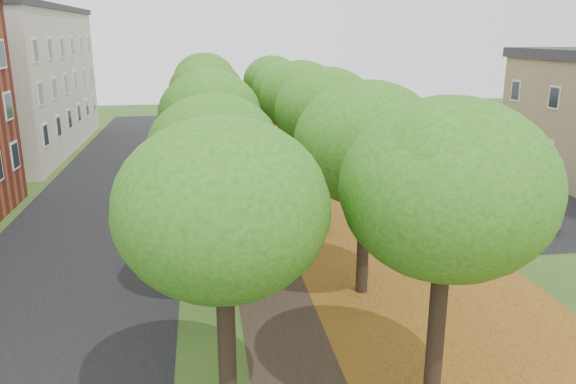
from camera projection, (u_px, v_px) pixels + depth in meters
name	position (u px, v px, depth m)	size (l,w,h in m)	color
street_asphalt	(99.00, 221.00, 26.20)	(8.00, 70.00, 0.01)	black
footpath	(258.00, 214.00, 27.30)	(3.20, 70.00, 0.01)	black
leaf_verge	(358.00, 209.00, 28.03)	(7.50, 70.00, 0.01)	#9E671D
parking_lot	(506.00, 196.00, 30.23)	(9.00, 16.00, 0.01)	black
tree_row_west	(209.00, 110.00, 25.58)	(4.33, 34.33, 6.96)	black
tree_row_east	(312.00, 108.00, 26.29)	(4.33, 34.33, 6.96)	black
car_silver	(515.00, 216.00, 24.82)	(1.53, 3.80, 1.29)	#A4A5A9
car_red	(473.00, 190.00, 28.62)	(1.57, 4.50, 1.48)	maroon
car_grey	(467.00, 186.00, 29.21)	(2.16, 5.32, 1.54)	#313236
car_white	(449.00, 174.00, 32.09)	(2.32, 5.03, 1.40)	silver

